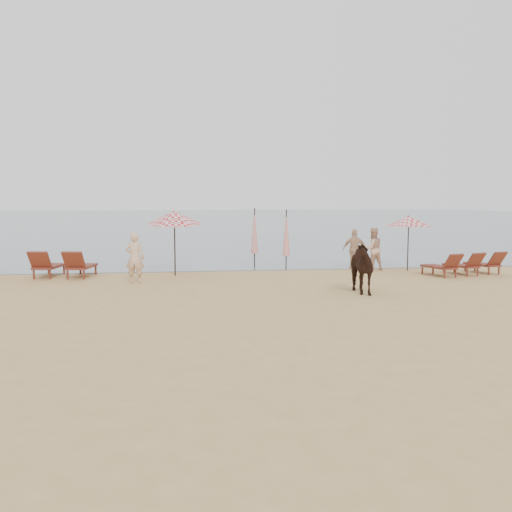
{
  "coord_description": "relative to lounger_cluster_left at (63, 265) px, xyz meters",
  "views": [
    {
      "loc": [
        -2.43,
        -12.62,
        2.85
      ],
      "look_at": [
        0.0,
        5.0,
        1.1
      ],
      "focal_mm": 40.0,
      "sensor_mm": 36.0,
      "label": 1
    }
  ],
  "objects": [
    {
      "name": "beachgoer_left",
      "position": [
        2.73,
        -1.79,
        0.39
      ],
      "size": [
        0.71,
        0.54,
        1.76
      ],
      "primitive_type": "imported",
      "rotation": [
        0.0,
        0.0,
        2.94
      ],
      "color": "#DBAB88",
      "rests_on": "ground"
    },
    {
      "name": "lounger_cluster_left",
      "position": [
        0.0,
        0.0,
        0.0
      ],
      "size": [
        2.24,
        2.17,
        0.7
      ],
      "rotation": [
        0.0,
        0.0,
        -0.17
      ],
      "color": "maroon",
      "rests_on": "ground"
    },
    {
      "name": "beachgoer_right_a",
      "position": [
        12.05,
        0.63,
        0.38
      ],
      "size": [
        0.93,
        0.77,
        1.74
      ],
      "primitive_type": "imported",
      "rotation": [
        0.0,
        0.0,
        3.29
      ],
      "color": "tan",
      "rests_on": "ground"
    },
    {
      "name": "umbrella_closed_right",
      "position": [
        7.4,
        2.16,
        1.07
      ],
      "size": [
        0.31,
        0.31,
        2.52
      ],
      "rotation": [
        0.0,
        0.0,
        -0.22
      ],
      "color": "black",
      "rests_on": "ground"
    },
    {
      "name": "cow",
      "position": [
        9.65,
        -4.75,
        0.3
      ],
      "size": [
        0.87,
        1.88,
        1.58
      ],
      "primitive_type": "imported",
      "rotation": [
        0.0,
        0.0,
        0.01
      ],
      "color": "black",
      "rests_on": "ground"
    },
    {
      "name": "umbrella_open_left_b",
      "position": [
        4.08,
        0.06,
        1.72
      ],
      "size": [
        2.0,
        2.04,
        2.55
      ],
      "rotation": [
        0.0,
        0.0,
        -0.04
      ],
      "color": "black",
      "rests_on": "ground"
    },
    {
      "name": "umbrella_open_right",
      "position": [
        13.4,
        0.28,
        1.52
      ],
      "size": [
        1.83,
        1.83,
        2.23
      ],
      "rotation": [
        0.0,
        0.0,
        -0.14
      ],
      "color": "black",
      "rests_on": "ground"
    },
    {
      "name": "ground",
      "position": [
        6.62,
        -8.93,
        -0.49
      ],
      "size": [
        120.0,
        120.0,
        0.0
      ],
      "primitive_type": "plane",
      "color": "tan",
      "rests_on": "ground"
    },
    {
      "name": "umbrella_closed_left",
      "position": [
        8.55,
        1.1,
        1.03
      ],
      "size": [
        0.3,
        0.3,
        2.47
      ],
      "rotation": [
        0.0,
        0.0,
        0.37
      ],
      "color": "black",
      "rests_on": "ground"
    },
    {
      "name": "beachgoer_right_b",
      "position": [
        11.42,
        1.05,
        0.34
      ],
      "size": [
        1.05,
        0.67,
        1.66
      ],
      "primitive_type": "imported",
      "rotation": [
        0.0,
        0.0,
        2.85
      ],
      "color": "tan",
      "rests_on": "ground"
    },
    {
      "name": "sea",
      "position": [
        6.62,
        71.07,
        -0.49
      ],
      "size": [
        160.0,
        140.0,
        0.06
      ],
      "primitive_type": "cube",
      "color": "#51606B",
      "rests_on": "ground"
    },
    {
      "name": "lounger_cluster_right",
      "position": [
        15.02,
        -1.31,
        -0.06
      ],
      "size": [
        3.13,
        2.34,
        0.61
      ],
      "rotation": [
        0.0,
        0.0,
        0.28
      ],
      "color": "maroon",
      "rests_on": "ground"
    }
  ]
}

